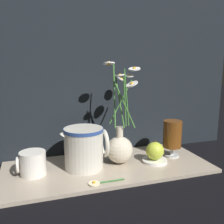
{
  "coord_description": "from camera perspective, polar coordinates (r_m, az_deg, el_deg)",
  "views": [
    {
      "loc": [
        -0.25,
        -0.83,
        0.38
      ],
      "look_at": [
        0.01,
        0.0,
        0.21
      ],
      "focal_mm": 40.0,
      "sensor_mm": 36.0,
      "label": 1
    }
  ],
  "objects": [
    {
      "name": "yellow_mug",
      "position": [
        0.9,
        -17.77,
        -11.1
      ],
      "size": [
        0.1,
        0.09,
        0.08
      ],
      "color": "silver",
      "rests_on": "shelf"
    },
    {
      "name": "tea_glass",
      "position": [
        1.03,
        13.62,
        -5.11
      ],
      "size": [
        0.07,
        0.07,
        0.15
      ],
      "color": "silver",
      "rests_on": "shelf"
    },
    {
      "name": "orange_fruit",
      "position": [
        0.97,
        9.78,
        -8.74
      ],
      "size": [
        0.07,
        0.07,
        0.08
      ],
      "color": "#B7C638",
      "rests_on": "saucer_plate"
    },
    {
      "name": "vase_with_flowers",
      "position": [
        0.94,
        1.79,
        -7.59
      ],
      "size": [
        0.13,
        0.2,
        0.38
      ],
      "color": "beige",
      "rests_on": "shelf"
    },
    {
      "name": "backdrop_wall",
      "position": [
        1.04,
        -3.93,
        20.32
      ],
      "size": [
        1.25,
        0.02,
        1.1
      ],
      "color": "black",
      "rests_on": "ground_plane"
    },
    {
      "name": "shelf",
      "position": [
        0.94,
        -0.88,
        -12.49
      ],
      "size": [
        0.75,
        0.31,
        0.01
      ],
      "color": "tan",
      "rests_on": "ground_plane"
    },
    {
      "name": "ground_plane",
      "position": [
        0.94,
        -0.88,
        -12.82
      ],
      "size": [
        6.0,
        6.0,
        0.0
      ],
      "primitive_type": "plane",
      "color": "black"
    },
    {
      "name": "loose_daisy",
      "position": [
        0.81,
        -3.13,
        -15.83
      ],
      "size": [
        0.12,
        0.04,
        0.01
      ],
      "color": "#336B2D",
      "rests_on": "shelf"
    },
    {
      "name": "ceramic_pitcher",
      "position": [
        0.9,
        -6.31,
        -7.83
      ],
      "size": [
        0.17,
        0.14,
        0.16
      ],
      "color": "beige",
      "rests_on": "shelf"
    },
    {
      "name": "saucer_plate",
      "position": [
        0.98,
        9.7,
        -10.89
      ],
      "size": [
        0.09,
        0.09,
        0.01
      ],
      "color": "white",
      "rests_on": "shelf"
    }
  ]
}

